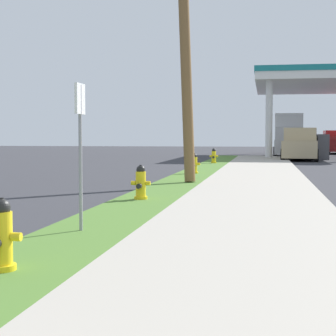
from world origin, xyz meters
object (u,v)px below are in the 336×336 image
object	(u,v)px
fire_hydrant_third	(194,165)
utility_pole_midground	(184,24)
truck_silver_at_far_bay	(289,136)
fire_hydrant_fourth	(214,157)
truck_tan_on_apron	(301,145)
street_sign_post	(80,126)
car_navy_by_near_pump	(310,146)
fire_hydrant_nearest	(1,239)
fire_hydrant_second	(141,184)

from	to	relation	value
fire_hydrant_third	utility_pole_midground	xyz separation A→B (m)	(0.12, -3.42, 4.41)
truck_silver_at_far_bay	fire_hydrant_third	bearing A→B (deg)	-100.96
fire_hydrant_fourth	truck_silver_at_far_bay	distance (m)	14.54
truck_tan_on_apron	truck_silver_at_far_bay	bearing A→B (deg)	93.68
street_sign_post	car_navy_by_near_pump	size ratio (longest dim) A/B	0.47
fire_hydrant_third	car_navy_by_near_pump	xyz separation A→B (m)	(6.04, 25.57, 0.28)
utility_pole_midground	street_sign_post	bearing A→B (deg)	-91.14
fire_hydrant_nearest	utility_pole_midground	distance (m)	12.56
fire_hydrant_second	fire_hydrant_fourth	distance (m)	16.65
car_navy_by_near_pump	truck_tan_on_apron	world-z (taller)	truck_tan_on_apron
fire_hydrant_fourth	utility_pole_midground	xyz separation A→B (m)	(0.13, -11.48, 4.41)
utility_pole_midground	car_navy_by_near_pump	xyz separation A→B (m)	(5.92, 28.99, -4.14)
fire_hydrant_second	street_sign_post	distance (m)	4.28
fire_hydrant_third	utility_pole_midground	bearing A→B (deg)	-88.07
fire_hydrant_second	truck_tan_on_apron	bearing A→B (deg)	78.45
fire_hydrant_nearest	truck_silver_at_far_bay	distance (m)	37.37
fire_hydrant_fourth	utility_pole_midground	bearing A→B (deg)	-89.37
fire_hydrant_nearest	truck_tan_on_apron	distance (m)	30.45
fire_hydrant_second	fire_hydrant_fourth	bearing A→B (deg)	89.70
fire_hydrant_third	truck_tan_on_apron	bearing A→B (deg)	72.49
street_sign_post	truck_tan_on_apron	world-z (taller)	street_sign_post
utility_pole_midground	truck_silver_at_far_bay	world-z (taller)	utility_pole_midground
fire_hydrant_fourth	car_navy_by_near_pump	xyz separation A→B (m)	(6.05, 17.50, 0.28)
car_navy_by_near_pump	fire_hydrant_fourth	bearing A→B (deg)	-109.06
fire_hydrant_second	truck_tan_on_apron	world-z (taller)	truck_tan_on_apron
fire_hydrant_fourth	street_sign_post	bearing A→B (deg)	-90.16
car_navy_by_near_pump	truck_tan_on_apron	size ratio (longest dim) A/B	0.82
utility_pole_midground	street_sign_post	xyz separation A→B (m)	(-0.18, -9.28, -3.23)
fire_hydrant_nearest	utility_pole_midground	size ratio (longest dim) A/B	0.08
fire_hydrant_third	fire_hydrant_fourth	xyz separation A→B (m)	(-0.01, 8.06, 0.00)
fire_hydrant_second	fire_hydrant_nearest	bearing A→B (deg)	-89.87
fire_hydrant_nearest	utility_pole_midground	world-z (taller)	utility_pole_midground
utility_pole_midground	car_navy_by_near_pump	world-z (taller)	utility_pole_midground
street_sign_post	car_navy_by_near_pump	distance (m)	38.76
fire_hydrant_nearest	fire_hydrant_second	bearing A→B (deg)	90.13
fire_hydrant_third	truck_tan_on_apron	world-z (taller)	truck_tan_on_apron
street_sign_post	truck_silver_at_far_bay	world-z (taller)	truck_silver_at_far_bay
fire_hydrant_nearest	fire_hydrant_second	size ratio (longest dim) A/B	1.00
fire_hydrant_second	car_navy_by_near_pump	size ratio (longest dim) A/B	0.16
fire_hydrant_fourth	truck_silver_at_far_bay	size ratio (longest dim) A/B	0.12
fire_hydrant_fourth	truck_tan_on_apron	distance (m)	8.30
street_sign_post	car_navy_by_near_pump	xyz separation A→B (m)	(6.11, 38.27, -0.91)
fire_hydrant_second	utility_pole_midground	distance (m)	6.80
fire_hydrant_nearest	fire_hydrant_fourth	bearing A→B (deg)	89.82
fire_hydrant_fourth	truck_tan_on_apron	world-z (taller)	truck_tan_on_apron
fire_hydrant_third	fire_hydrant_nearest	bearing A→B (deg)	-90.31
street_sign_post	truck_silver_at_far_bay	distance (m)	34.89
street_sign_post	car_navy_by_near_pump	bearing A→B (deg)	80.94
fire_hydrant_fourth	truck_silver_at_far_bay	xyz separation A→B (m)	(4.26, 13.86, 1.04)
street_sign_post	fire_hydrant_fourth	bearing A→B (deg)	89.84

